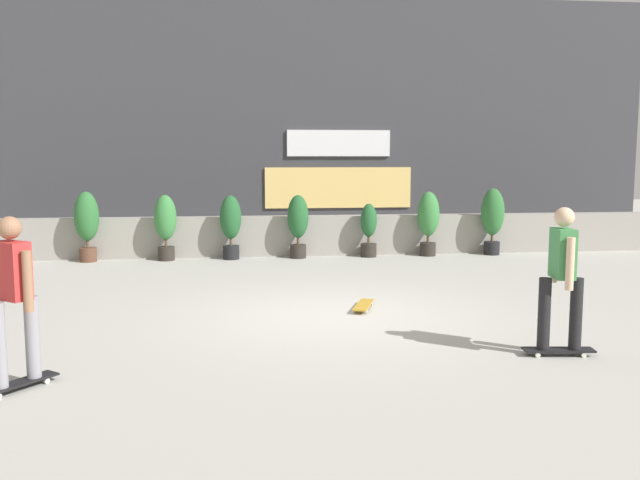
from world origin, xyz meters
name	(u,v)px	position (x,y,z in m)	size (l,w,h in m)	color
ground_plane	(332,315)	(0.00, 0.00, 0.00)	(48.00, 48.00, 0.00)	#B2AFA8
planter_wall	(297,236)	(0.00, 6.00, 0.45)	(18.00, 0.40, 0.90)	gray
building_backdrop	(284,121)	(0.00, 10.00, 3.25)	(20.00, 2.08, 6.50)	#38383D
potted_plant_0	(87,221)	(-4.54, 5.55, 0.88)	(0.52, 0.52, 1.51)	brown
potted_plant_1	(165,223)	(-2.89, 5.55, 0.82)	(0.48, 0.48, 1.43)	#2D2823
potted_plant_2	(231,223)	(-1.49, 5.55, 0.80)	(0.47, 0.47, 1.41)	black
potted_plant_3	(298,222)	(-0.01, 5.55, 0.80)	(0.47, 0.47, 1.40)	#2D2823
potted_plant_4	(369,229)	(1.58, 5.55, 0.64)	(0.37, 0.37, 1.20)	#2D2823
potted_plant_5	(428,219)	(2.96, 5.55, 0.84)	(0.49, 0.49, 1.46)	#2D2823
potted_plant_6	(493,216)	(4.47, 5.55, 0.89)	(0.52, 0.52, 1.52)	black
skater_foreground	(13,295)	(-3.46, -2.73, 0.94)	(0.66, 0.75, 1.70)	black
skater_by_wall_left	(562,274)	(2.29, -2.26, 0.94)	(0.82, 0.56, 1.70)	black
skateboard_near_camera	(363,305)	(0.51, 0.34, 0.06)	(0.46, 0.82, 0.08)	#BF8C26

